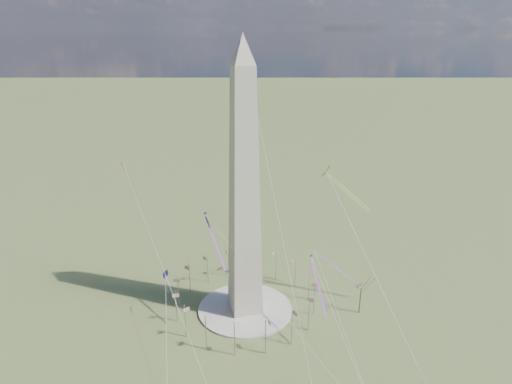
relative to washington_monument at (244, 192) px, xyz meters
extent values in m
plane|color=#496231|center=(0.00, 0.00, -47.95)|extent=(2000.00, 2000.00, 0.00)
cylinder|color=beige|center=(0.00, 0.00, -47.55)|extent=(36.00, 36.00, 0.80)
pyramid|color=#B8AFA2|center=(0.00, 0.00, 47.85)|extent=(9.90, 9.90, 10.00)
cylinder|color=#AFB3B6|center=(26.00, 0.00, -41.45)|extent=(0.36, 0.36, 13.00)
cube|color=#B41D18|center=(26.00, 1.30, -36.15)|extent=(2.40, 0.08, 1.50)
cylinder|color=#AFB3B6|center=(24.02, 9.95, -41.45)|extent=(0.36, 0.36, 13.00)
cube|color=#B41D18|center=(23.52, 11.15, -36.15)|extent=(2.25, 0.99, 1.50)
cylinder|color=#AFB3B6|center=(18.38, 18.38, -41.45)|extent=(0.36, 0.36, 13.00)
cube|color=#B41D18|center=(17.47, 19.30, -36.15)|extent=(1.75, 1.75, 1.50)
cylinder|color=#AFB3B6|center=(9.95, 24.02, -41.45)|extent=(0.36, 0.36, 13.00)
cube|color=#B41D18|center=(8.75, 24.52, -36.15)|extent=(0.99, 2.25, 1.50)
cylinder|color=#AFB3B6|center=(0.00, 26.00, -41.45)|extent=(0.36, 0.36, 13.00)
cube|color=#B41D18|center=(-1.30, 26.00, -36.15)|extent=(0.08, 2.40, 1.50)
cylinder|color=#AFB3B6|center=(-9.95, 24.02, -41.45)|extent=(0.36, 0.36, 13.00)
cube|color=#B41D18|center=(-11.15, 23.52, -36.15)|extent=(0.99, 2.25, 1.50)
cylinder|color=#AFB3B6|center=(-18.38, 18.38, -41.45)|extent=(0.36, 0.36, 13.00)
cube|color=#B41D18|center=(-19.30, 17.47, -36.15)|extent=(1.75, 1.75, 1.50)
cylinder|color=#AFB3B6|center=(-24.02, 9.95, -41.45)|extent=(0.36, 0.36, 13.00)
cube|color=#B41D18|center=(-24.52, 8.75, -36.15)|extent=(2.25, 0.99, 1.50)
cylinder|color=#AFB3B6|center=(-26.00, 0.00, -41.45)|extent=(0.36, 0.36, 13.00)
cube|color=#B41D18|center=(-26.00, -1.30, -36.15)|extent=(2.40, 0.08, 1.50)
cylinder|color=#AFB3B6|center=(-24.02, -9.95, -41.45)|extent=(0.36, 0.36, 13.00)
cube|color=#B41D18|center=(-23.52, -11.15, -36.15)|extent=(2.25, 0.99, 1.50)
cylinder|color=#AFB3B6|center=(-18.38, -18.38, -41.45)|extent=(0.36, 0.36, 13.00)
cube|color=#B41D18|center=(-17.47, -19.30, -36.15)|extent=(1.75, 1.75, 1.50)
cylinder|color=#AFB3B6|center=(-9.95, -24.02, -41.45)|extent=(0.36, 0.36, 13.00)
cube|color=#B41D18|center=(-8.75, -24.52, -36.15)|extent=(0.99, 2.25, 1.50)
cylinder|color=#AFB3B6|center=(0.00, -26.00, -41.45)|extent=(0.36, 0.36, 13.00)
cube|color=#B41D18|center=(1.30, -26.00, -36.15)|extent=(0.08, 2.40, 1.50)
cylinder|color=#AFB3B6|center=(9.95, -24.02, -41.45)|extent=(0.36, 0.36, 13.00)
cube|color=#B41D18|center=(11.15, -23.52, -36.15)|extent=(0.99, 2.25, 1.50)
cylinder|color=#AFB3B6|center=(18.38, -18.38, -41.45)|extent=(0.36, 0.36, 13.00)
cube|color=#B41D18|center=(19.30, -17.47, -36.15)|extent=(1.75, 1.75, 1.50)
cylinder|color=#AFB3B6|center=(24.02, -9.95, -41.45)|extent=(0.36, 0.36, 13.00)
cube|color=#B41D18|center=(24.52, -8.75, -36.15)|extent=(2.25, 0.99, 1.50)
cylinder|color=#4D432E|center=(41.13, -13.82, -42.69)|extent=(0.43, 0.43, 10.53)
cube|color=yellow|center=(42.34, 2.64, -4.94)|extent=(12.76, 12.19, 12.06)
cube|color=yellow|center=(40.83, 1.05, -4.94)|extent=(12.76, 12.19, 12.06)
cube|color=#3B1C7F|center=(-28.71, 3.78, -29.79)|extent=(1.84, 3.07, 2.67)
cube|color=#F5264F|center=(-28.71, 3.78, -34.21)|extent=(1.27, 3.32, 9.24)
cube|color=#F5264F|center=(20.46, -20.84, -29.07)|extent=(2.54, 18.52, 11.63)
cube|color=#F5264F|center=(-11.63, -4.45, -15.70)|extent=(3.37, 19.27, 12.15)
cube|color=#F5264F|center=(38.52, 0.41, -36.57)|extent=(15.37, 12.23, 11.94)
cube|color=red|center=(-40.01, 30.95, 5.63)|extent=(1.72, 2.45, 1.85)
cube|color=red|center=(-40.01, 30.95, 3.60)|extent=(1.29, 1.31, 4.26)
cube|color=white|center=(15.37, 46.74, 33.49)|extent=(1.19, 1.95, 1.65)
cube|color=white|center=(15.37, 46.74, 31.69)|extent=(0.75, 1.41, 3.78)
camera|label=1|loc=(-37.57, -144.71, 53.89)|focal=32.00mm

